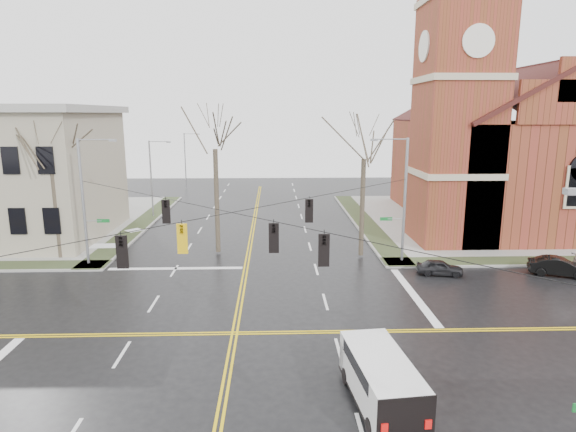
{
  "coord_description": "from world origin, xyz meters",
  "views": [
    {
      "loc": [
        1.99,
        -22.46,
        10.79
      ],
      "look_at": [
        2.87,
        6.0,
        4.73
      ],
      "focal_mm": 30.0,
      "sensor_mm": 36.0,
      "label": 1
    }
  ],
  "objects_px": {
    "tree_nw_near": "(215,142)",
    "cargo_van": "(379,375)",
    "church": "(504,138)",
    "parked_car_b": "(559,267)",
    "signal_pole_ne": "(402,197)",
    "streetlight_north_b": "(186,158)",
    "signal_pole_nw": "(85,198)",
    "parked_car_a": "(440,267)",
    "streetlight_north_a": "(152,176)",
    "tree_nw_far": "(51,159)",
    "tree_ne": "(364,152)"
  },
  "relations": [
    {
      "from": "tree_nw_near",
      "to": "cargo_van",
      "type": "bearing_deg",
      "value": -67.74
    },
    {
      "from": "church",
      "to": "parked_car_b",
      "type": "bearing_deg",
      "value": -101.53
    },
    {
      "from": "signal_pole_ne",
      "to": "streetlight_north_b",
      "type": "relative_size",
      "value": 1.12
    },
    {
      "from": "church",
      "to": "signal_pole_ne",
      "type": "relative_size",
      "value": 3.06
    },
    {
      "from": "streetlight_north_b",
      "to": "tree_nw_near",
      "type": "distance_m",
      "value": 35.03
    },
    {
      "from": "streetlight_north_b",
      "to": "signal_pole_nw",
      "type": "bearing_deg",
      "value": -91.05
    },
    {
      "from": "church",
      "to": "parked_car_a",
      "type": "relative_size",
      "value": 8.86
    },
    {
      "from": "streetlight_north_b",
      "to": "tree_nw_near",
      "type": "bearing_deg",
      "value": -76.24
    },
    {
      "from": "cargo_van",
      "to": "tree_nw_near",
      "type": "relative_size",
      "value": 0.44
    },
    {
      "from": "cargo_van",
      "to": "streetlight_north_a",
      "type": "bearing_deg",
      "value": 109.92
    },
    {
      "from": "signal_pole_ne",
      "to": "signal_pole_nw",
      "type": "bearing_deg",
      "value": 180.0
    },
    {
      "from": "tree_nw_far",
      "to": "tree_nw_near",
      "type": "xyz_separation_m",
      "value": [
        11.79,
        1.11,
        1.17
      ]
    },
    {
      "from": "tree_ne",
      "to": "cargo_van",
      "type": "bearing_deg",
      "value": -98.22
    },
    {
      "from": "signal_pole_ne",
      "to": "tree_nw_near",
      "type": "bearing_deg",
      "value": 168.74
    },
    {
      "from": "streetlight_north_a",
      "to": "tree_nw_near",
      "type": "height_order",
      "value": "tree_nw_near"
    },
    {
      "from": "signal_pole_ne",
      "to": "tree_nw_near",
      "type": "relative_size",
      "value": 0.75
    },
    {
      "from": "church",
      "to": "streetlight_north_b",
      "type": "height_order",
      "value": "church"
    },
    {
      "from": "signal_pole_nw",
      "to": "streetlight_north_a",
      "type": "xyz_separation_m",
      "value": [
        0.67,
        16.5,
        -0.48
      ]
    },
    {
      "from": "church",
      "to": "cargo_van",
      "type": "bearing_deg",
      "value": -121.35
    },
    {
      "from": "signal_pole_nw",
      "to": "streetlight_north_a",
      "type": "bearing_deg",
      "value": 87.68
    },
    {
      "from": "parked_car_a",
      "to": "parked_car_b",
      "type": "relative_size",
      "value": 0.81
    },
    {
      "from": "streetlight_north_b",
      "to": "parked_car_a",
      "type": "relative_size",
      "value": 2.58
    },
    {
      "from": "streetlight_north_a",
      "to": "tree_ne",
      "type": "relative_size",
      "value": 0.72
    },
    {
      "from": "signal_pole_nw",
      "to": "tree_nw_far",
      "type": "height_order",
      "value": "tree_nw_far"
    },
    {
      "from": "tree_nw_near",
      "to": "signal_pole_nw",
      "type": "bearing_deg",
      "value": -163.03
    },
    {
      "from": "church",
      "to": "tree_nw_near",
      "type": "bearing_deg",
      "value": -158.75
    },
    {
      "from": "parked_car_b",
      "to": "signal_pole_nw",
      "type": "bearing_deg",
      "value": 105.89
    },
    {
      "from": "parked_car_a",
      "to": "tree_nw_near",
      "type": "relative_size",
      "value": 0.26
    },
    {
      "from": "signal_pole_nw",
      "to": "tree_nw_near",
      "type": "distance_m",
      "value": 10.08
    },
    {
      "from": "church",
      "to": "parked_car_b",
      "type": "relative_size",
      "value": 7.19
    },
    {
      "from": "parked_car_a",
      "to": "tree_ne",
      "type": "distance_m",
      "value": 9.84
    },
    {
      "from": "tree_ne",
      "to": "parked_car_a",
      "type": "bearing_deg",
      "value": -43.54
    },
    {
      "from": "cargo_van",
      "to": "tree_nw_far",
      "type": "distance_m",
      "value": 28.55
    },
    {
      "from": "church",
      "to": "parked_car_b",
      "type": "xyz_separation_m",
      "value": [
        -3.39,
        -16.61,
        -7.8
      ]
    },
    {
      "from": "streetlight_north_b",
      "to": "parked_car_a",
      "type": "distance_m",
      "value": 46.31
    },
    {
      "from": "signal_pole_nw",
      "to": "streetlight_north_b",
      "type": "height_order",
      "value": "signal_pole_nw"
    },
    {
      "from": "tree_nw_far",
      "to": "signal_pole_nw",
      "type": "bearing_deg",
      "value": -29.56
    },
    {
      "from": "streetlight_north_a",
      "to": "tree_nw_far",
      "type": "xyz_separation_m",
      "value": [
        -3.51,
        -14.89,
        3.08
      ]
    },
    {
      "from": "signal_pole_nw",
      "to": "parked_car_b",
      "type": "bearing_deg",
      "value": -5.8
    },
    {
      "from": "streetlight_north_b",
      "to": "cargo_van",
      "type": "bearing_deg",
      "value": -72.95
    },
    {
      "from": "parked_car_a",
      "to": "tree_nw_near",
      "type": "xyz_separation_m",
      "value": [
        -15.7,
        5.65,
        8.19
      ]
    },
    {
      "from": "signal_pole_ne",
      "to": "streetlight_north_b",
      "type": "distance_m",
      "value": 42.61
    },
    {
      "from": "streetlight_north_b",
      "to": "parked_car_b",
      "type": "xyz_separation_m",
      "value": [
        32.03,
        -39.82,
        -3.84
      ]
    },
    {
      "from": "signal_pole_ne",
      "to": "cargo_van",
      "type": "height_order",
      "value": "signal_pole_ne"
    },
    {
      "from": "tree_nw_near",
      "to": "tree_ne",
      "type": "bearing_deg",
      "value": -6.49
    },
    {
      "from": "streetlight_north_b",
      "to": "tree_nw_far",
      "type": "bearing_deg",
      "value": -95.75
    },
    {
      "from": "signal_pole_ne",
      "to": "tree_nw_far",
      "type": "bearing_deg",
      "value": 176.38
    },
    {
      "from": "church",
      "to": "parked_car_a",
      "type": "bearing_deg",
      "value": -125.23
    },
    {
      "from": "parked_car_a",
      "to": "tree_ne",
      "type": "height_order",
      "value": "tree_ne"
    },
    {
      "from": "streetlight_north_a",
      "to": "tree_nw_near",
      "type": "xyz_separation_m",
      "value": [
        8.27,
        -13.77,
        4.25
      ]
    }
  ]
}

